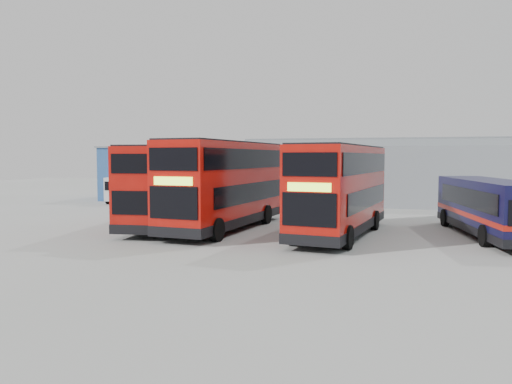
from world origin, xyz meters
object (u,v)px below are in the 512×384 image
double_decker_right (341,191)px  maintenance_shed (408,174)px  panel_van (127,188)px  double_decker_left (172,187)px  double_decker_centre (226,186)px  single_decker_blue (489,209)px  office_block (174,173)px

double_decker_right → maintenance_shed: bearing=87.5°
double_decker_right → panel_van: 25.20m
double_decker_left → panel_van: size_ratio=2.01×
maintenance_shed → double_decker_centre: (-10.73, -20.11, -0.11)m
double_decker_centre → single_decker_blue: double_decker_centre is taller
maintenance_shed → double_decker_centre: maintenance_shed is taller
maintenance_shed → double_decker_left: 24.40m
panel_van → double_decker_centre: bearing=-53.7°
office_block → double_decker_centre: (11.27, -18.10, -0.09)m
maintenance_shed → double_decker_left: maintenance_shed is taller
double_decker_right → single_decker_blue: (7.43, 1.52, -0.89)m
double_decker_left → panel_van: 17.12m
double_decker_centre → double_decker_left: bearing=-178.3°
office_block → single_decker_blue: office_block is taller
office_block → maintenance_shed: size_ratio=0.40×
maintenance_shed → double_decker_centre: bearing=-118.1°
double_decker_left → double_decker_centre: 3.51m
office_block → double_decker_centre: size_ratio=1.02×
maintenance_shed → double_decker_right: maintenance_shed is taller
double_decker_left → single_decker_blue: bearing=176.1°
office_block → maintenance_shed: maintenance_shed is taller
office_block → double_decker_left: size_ratio=1.08×
single_decker_blue → maintenance_shed: bearing=-88.7°
office_block → panel_van: office_block is taller
office_block → double_decker_left: bearing=-66.4°
double_decker_left → double_decker_right: size_ratio=0.99×
single_decker_blue → panel_van: size_ratio=1.97×
maintenance_shed → office_block: bearing=-174.8°
double_decker_left → single_decker_blue: (17.48, 0.47, -0.89)m
office_block → single_decker_blue: bearing=-34.5°
maintenance_shed → double_decker_left: bearing=-125.7°
maintenance_shed → panel_van: (-24.76, -6.35, -1.29)m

